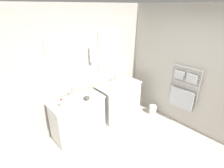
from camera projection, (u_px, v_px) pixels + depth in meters
name	position (u px, v px, depth m)	size (l,w,h in m)	color
wall_back	(78.00, 70.00, 3.67)	(5.11, 0.16, 2.60)	#B2ADA3
wall_right	(173.00, 67.00, 3.92)	(0.13, 4.09, 2.60)	#B2ADA3
vanity_left	(79.00, 118.00, 3.62)	(1.08, 0.59, 0.83)	silver
vanity_right	(120.00, 100.00, 4.30)	(1.08, 0.59, 0.83)	silver
faucet_left	(73.00, 92.00, 3.51)	(0.17, 0.15, 0.24)	silver
faucet_right	(115.00, 78.00, 4.19)	(0.17, 0.15, 0.24)	silver
toiletry_bottle	(62.00, 104.00, 3.18)	(0.07, 0.07, 0.18)	silver
amenity_bowl	(87.00, 98.00, 3.46)	(0.13, 0.13, 0.08)	#4C4742
waste_bin	(153.00, 110.00, 4.45)	(0.18, 0.18, 0.23)	silver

